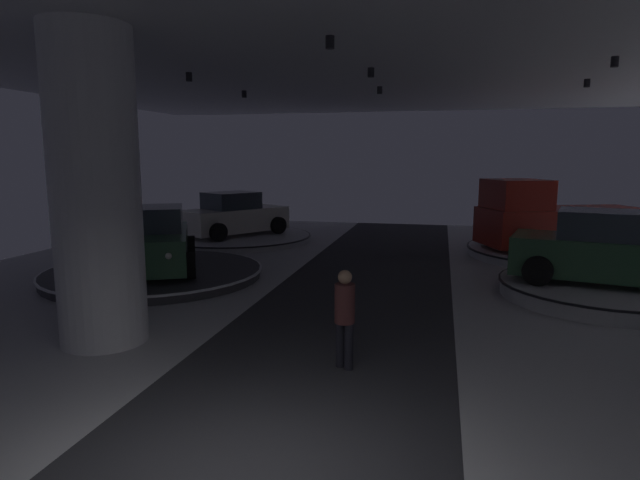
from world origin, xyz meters
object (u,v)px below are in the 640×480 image
column_left (96,190)px  display_car_deep_left (234,216)px  display_car_far_left (153,241)px  display_platform_far_right (605,290)px  display_car_far_right (607,251)px  visitor_walking_near (345,313)px  display_platform_deep_right (560,252)px  display_platform_far_left (155,273)px  pickup_truck_deep_right (554,221)px  display_platform_deep_left (235,237)px

column_left → display_car_deep_left: size_ratio=1.22×
display_car_far_left → display_car_deep_left: display_car_far_left is taller
display_car_deep_left → display_platform_far_right: bearing=-27.9°
display_car_far_right → visitor_walking_near: bearing=-133.7°
visitor_walking_near → display_platform_deep_right: bearing=63.8°
display_platform_far_left → column_left: bearing=-69.5°
display_platform_deep_right → display_car_far_left: display_car_far_left is taller
column_left → display_car_far_left: size_ratio=1.21×
pickup_truck_deep_right → display_platform_far_right: size_ratio=1.18×
pickup_truck_deep_right → display_car_far_left: (-11.32, -5.74, -0.20)m
display_platform_deep_right → visitor_walking_near: bearing=-116.2°
display_platform_deep_right → display_car_far_left: (-11.62, -5.86, 0.86)m
display_platform_far_left → display_car_far_right: bearing=2.4°
visitor_walking_near → display_car_far_right: bearing=46.3°
display_platform_far_right → display_platform_far_left: bearing=-177.7°
display_platform_far_right → display_car_far_left: size_ratio=1.05×
display_platform_far_left → display_car_far_left: (-0.01, 0.03, 0.88)m
pickup_truck_deep_right → display_platform_far_left: bearing=-153.0°
display_platform_far_right → visitor_walking_near: size_ratio=3.03×
pickup_truck_deep_right → display_platform_far_left: size_ratio=0.96×
display_platform_far_right → display_platform_far_left: display_platform_far_right is taller
display_car_far_right → display_car_far_left: (-11.48, -0.45, -0.12)m
display_platform_deep_right → display_platform_deep_left: bearing=175.7°
display_platform_far_left → display_car_far_left: bearing=116.5°
display_car_far_right → display_car_far_left: size_ratio=0.99×
display_car_deep_left → display_car_far_left: bearing=-86.8°
pickup_truck_deep_right → display_car_deep_left: size_ratio=1.27×
display_platform_far_right → display_car_deep_left: display_car_deep_left is taller
column_left → pickup_truck_deep_right: bearing=47.8°
pickup_truck_deep_right → display_car_far_right: bearing=-88.2°
pickup_truck_deep_right → column_left: bearing=-132.2°
display_car_deep_left → visitor_walking_near: display_car_deep_left is taller
display_car_far_right → display_platform_deep_left: bearing=152.0°
display_car_far_right → display_platform_deep_right: bearing=88.6°
column_left → display_platform_far_left: column_left is taller
display_platform_deep_right → display_platform_far_right: 5.42m
column_left → visitor_walking_near: (4.47, -0.25, -1.84)m
column_left → visitor_walking_near: size_ratio=3.46×
pickup_truck_deep_right → display_car_deep_left: 11.74m
display_platform_far_left → display_car_deep_left: bearing=93.3°
display_car_far_right → display_platform_deep_left: (-11.84, 6.30, -1.01)m
display_platform_far_right → display_car_far_left: 11.55m
display_platform_deep_right → visitor_walking_near: size_ratio=3.82×
column_left → display_platform_far_right: bearing=28.2°
column_left → display_platform_far_left: size_ratio=0.93×
display_platform_far_right → display_car_deep_left: 13.47m
display_car_far_right → display_car_far_left: bearing=-177.8°
display_platform_far_right → display_car_far_right: bearing=166.0°
column_left → display_car_far_left: bearing=110.6°
display_car_deep_left → column_left: bearing=-79.3°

